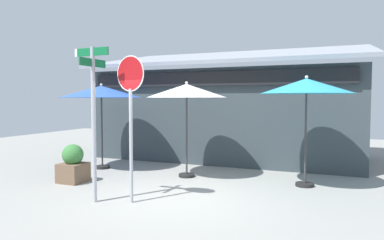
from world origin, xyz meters
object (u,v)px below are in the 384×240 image
stop_sign (131,102)px  patio_umbrella_ivory_center (187,92)px  patio_umbrella_royal_blue_left (101,92)px  sidewalk_planter (73,165)px  patio_umbrella_teal_right (306,87)px  street_sign_post (93,110)px

stop_sign → patio_umbrella_ivory_center: 2.68m
patio_umbrella_royal_blue_left → sidewalk_planter: bearing=-76.4°
patio_umbrella_royal_blue_left → patio_umbrella_teal_right: bearing=0.2°
patio_umbrella_royal_blue_left → patio_umbrella_ivory_center: size_ratio=1.00×
patio_umbrella_ivory_center → patio_umbrella_teal_right: size_ratio=0.97×
stop_sign → patio_umbrella_ivory_center: bearing=88.2°
street_sign_post → patio_umbrella_ivory_center: street_sign_post is taller
street_sign_post → patio_umbrella_teal_right: bearing=38.0°
patio_umbrella_ivory_center → patio_umbrella_teal_right: patio_umbrella_teal_right is taller
patio_umbrella_ivory_center → patio_umbrella_royal_blue_left: bearing=177.9°
patio_umbrella_royal_blue_left → patio_umbrella_ivory_center: bearing=-2.1°
stop_sign → patio_umbrella_ivory_center: size_ratio=1.15×
stop_sign → street_sign_post: bearing=-160.9°
stop_sign → patio_umbrella_ivory_center: stop_sign is taller
patio_umbrella_teal_right → street_sign_post: bearing=-142.0°
street_sign_post → stop_sign: size_ratio=1.06×
patio_umbrella_teal_right → sidewalk_planter: size_ratio=2.76×
stop_sign → sidewalk_planter: 3.01m
patio_umbrella_royal_blue_left → patio_umbrella_teal_right: (5.95, 0.02, 0.08)m
street_sign_post → patio_umbrella_royal_blue_left: (-2.05, 3.02, 0.42)m
street_sign_post → stop_sign: 0.79m
street_sign_post → stop_sign: (0.73, 0.25, 0.15)m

